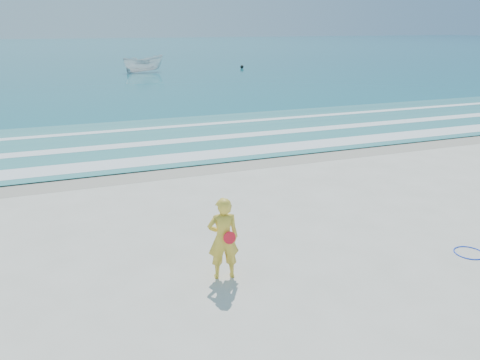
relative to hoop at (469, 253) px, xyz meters
name	(u,v)px	position (x,y,z in m)	size (l,w,h in m)	color
ground	(311,275)	(-4.11, 0.46, -0.01)	(400.00, 400.00, 0.00)	silver
wet_sand	(197,166)	(-4.11, 9.46, -0.01)	(400.00, 2.40, 0.00)	#B2A893
ocean	(77,50)	(-4.11, 105.46, 0.01)	(400.00, 190.00, 0.04)	#19727F
shallow	(169,138)	(-4.11, 14.46, 0.03)	(400.00, 10.00, 0.01)	#59B7AD
foam_near	(189,157)	(-4.11, 10.76, 0.04)	(400.00, 1.40, 0.01)	white
foam_mid	(173,141)	(-4.11, 13.66, 0.04)	(400.00, 0.90, 0.01)	white
foam_far	(158,128)	(-4.11, 16.96, 0.04)	(400.00, 0.60, 0.01)	white
hoop	(469,253)	(0.00, 0.00, 0.00)	(0.71, 0.71, 0.03)	#0D38EA
boat	(144,64)	(0.63, 48.05, 0.98)	(1.85, 4.92, 1.90)	silver
buoy	(242,67)	(13.02, 48.66, 0.24)	(0.43, 0.43, 0.43)	black
woman	(223,238)	(-5.93, 1.09, 0.92)	(0.74, 0.55, 1.86)	yellow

